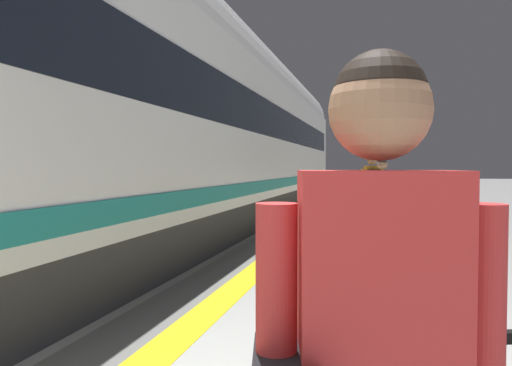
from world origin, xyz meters
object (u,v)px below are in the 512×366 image
passenger_near (382,191)px  suitcase_near (399,221)px  high_speed_train (176,111)px  suitcase_mid (357,213)px  passenger_mid (372,185)px

passenger_near → suitcase_near: passenger_near is taller
high_speed_train → passenger_near: high_speed_train is taller
passenger_near → suitcase_mid: 1.27m
suitcase_near → passenger_mid: (-0.53, 1.47, 0.65)m
passenger_mid → suitcase_near: bearing=-70.2°
suitcase_near → high_speed_train: bearing=-166.9°
high_speed_train → suitcase_near: 4.86m
passenger_near → suitcase_mid: passenger_near is taller
high_speed_train → suitcase_near: bearing=13.1°
high_speed_train → suitcase_mid: (3.40, 2.33, -2.13)m
passenger_near → suitcase_mid: bearing=117.8°
passenger_mid → suitcase_mid: 0.73m
passenger_near → suitcase_near: 0.72m
suitcase_near → passenger_near: bearing=134.8°
passenger_near → suitcase_near: size_ratio=2.37×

